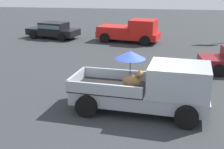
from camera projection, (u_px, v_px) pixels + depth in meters
ground_plane at (139, 111)px, 11.34m from camera, size 80.00×80.00×0.00m
pickup_truck_main at (153, 88)px, 10.93m from camera, size 5.23×2.71×2.26m
pickup_truck_red at (131, 31)px, 23.31m from camera, size 5.06×2.92×1.80m
parked_sedan_near at (53, 29)px, 24.90m from camera, size 4.60×2.73×1.33m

